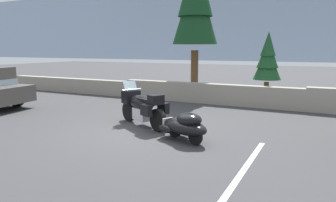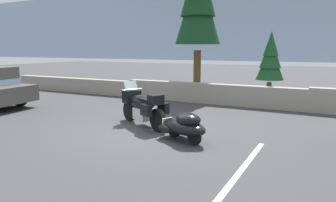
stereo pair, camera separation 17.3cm
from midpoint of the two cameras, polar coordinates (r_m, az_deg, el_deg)
ground_plane at (r=9.14m, az=-5.06°, el=-5.43°), size 80.00×80.00×0.00m
stone_guard_wall at (r=13.60m, az=8.84°, el=1.25°), size 24.00×0.49×0.93m
distant_ridgeline at (r=103.04m, az=24.66°, el=11.72°), size 240.00×80.00×16.00m
touring_motorcycle at (r=9.60m, az=-5.23°, el=-0.90°), size 2.13×1.34×1.33m
car_shaped_trailer at (r=8.03m, az=2.46°, el=-4.46°), size 2.13×1.30×0.76m
pine_tree_far_right at (r=14.43m, az=17.39°, el=7.45°), size 1.20×1.20×3.11m
parking_stripe_marker at (r=6.58m, az=13.26°, el=-11.61°), size 0.12×3.60×0.01m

